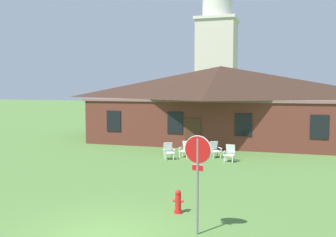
{
  "coord_description": "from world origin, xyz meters",
  "views": [
    {
      "loc": [
        4.78,
        -9.33,
        4.19
      ],
      "look_at": [
        -0.91,
        9.27,
        2.59
      ],
      "focal_mm": 40.32,
      "sensor_mm": 36.0,
      "label": 1
    }
  ],
  "objects_px": {
    "stop_sign": "(198,164)",
    "lawn_chair_right_end": "(230,153)",
    "lawn_chair_middle": "(215,149)",
    "fire_hydrant": "(178,202)",
    "lawn_chair_by_porch": "(168,151)",
    "lawn_chair_near_door": "(186,149)",
    "lawn_chair_left_end": "(198,149)"
  },
  "relations": [
    {
      "from": "lawn_chair_right_end",
      "to": "fire_hydrant",
      "type": "xyz_separation_m",
      "value": [
        -0.46,
        -9.33,
        -0.12
      ]
    },
    {
      "from": "lawn_chair_right_end",
      "to": "fire_hydrant",
      "type": "distance_m",
      "value": 9.34
    },
    {
      "from": "stop_sign",
      "to": "lawn_chair_right_end",
      "type": "relative_size",
      "value": 2.98
    },
    {
      "from": "stop_sign",
      "to": "lawn_chair_by_porch",
      "type": "bearing_deg",
      "value": 111.09
    },
    {
      "from": "lawn_chair_by_porch",
      "to": "lawn_chair_right_end",
      "type": "height_order",
      "value": "same"
    },
    {
      "from": "lawn_chair_right_end",
      "to": "fire_hydrant",
      "type": "bearing_deg",
      "value": -92.82
    },
    {
      "from": "lawn_chair_right_end",
      "to": "lawn_chair_near_door",
      "type": "bearing_deg",
      "value": 167.77
    },
    {
      "from": "stop_sign",
      "to": "lawn_chair_middle",
      "type": "height_order",
      "value": "stop_sign"
    },
    {
      "from": "lawn_chair_left_end",
      "to": "fire_hydrant",
      "type": "bearing_deg",
      "value": -81.28
    },
    {
      "from": "lawn_chair_left_end",
      "to": "lawn_chair_middle",
      "type": "xyz_separation_m",
      "value": [
        0.98,
        0.18,
        0.0
      ]
    },
    {
      "from": "lawn_chair_by_porch",
      "to": "lawn_chair_middle",
      "type": "bearing_deg",
      "value": 27.71
    },
    {
      "from": "lawn_chair_near_door",
      "to": "fire_hydrant",
      "type": "height_order",
      "value": "lawn_chair_near_door"
    },
    {
      "from": "lawn_chair_near_door",
      "to": "lawn_chair_middle",
      "type": "bearing_deg",
      "value": 14.15
    },
    {
      "from": "lawn_chair_left_end",
      "to": "lawn_chair_near_door",
      "type": "bearing_deg",
      "value": -160.96
    },
    {
      "from": "lawn_chair_right_end",
      "to": "lawn_chair_middle",
      "type": "bearing_deg",
      "value": 135.67
    },
    {
      "from": "lawn_chair_middle",
      "to": "lawn_chair_right_end",
      "type": "bearing_deg",
      "value": -44.33
    },
    {
      "from": "lawn_chair_by_porch",
      "to": "lawn_chair_left_end",
      "type": "distance_m",
      "value": 1.91
    },
    {
      "from": "stop_sign",
      "to": "lawn_chair_left_end",
      "type": "xyz_separation_m",
      "value": [
        -2.57,
        11.78,
        -1.53
      ]
    },
    {
      "from": "lawn_chair_left_end",
      "to": "lawn_chair_right_end",
      "type": "height_order",
      "value": "same"
    },
    {
      "from": "lawn_chair_by_porch",
      "to": "lawn_chair_right_end",
      "type": "xyz_separation_m",
      "value": [
        3.55,
        0.3,
        0.0
      ]
    },
    {
      "from": "stop_sign",
      "to": "lawn_chair_near_door",
      "type": "xyz_separation_m",
      "value": [
        -3.29,
        11.54,
        -1.53
      ]
    },
    {
      "from": "lawn_chair_near_door",
      "to": "fire_hydrant",
      "type": "relative_size",
      "value": 1.21
    },
    {
      "from": "fire_hydrant",
      "to": "lawn_chair_middle",
      "type": "bearing_deg",
      "value": 93.23
    },
    {
      "from": "lawn_chair_near_door",
      "to": "lawn_chair_right_end",
      "type": "relative_size",
      "value": 1.0
    },
    {
      "from": "lawn_chair_left_end",
      "to": "fire_hydrant",
      "type": "xyz_separation_m",
      "value": [
        1.56,
        -10.17,
        -0.12
      ]
    },
    {
      "from": "lawn_chair_middle",
      "to": "fire_hydrant",
      "type": "xyz_separation_m",
      "value": [
        0.58,
        -10.35,
        -0.12
      ]
    },
    {
      "from": "lawn_chair_middle",
      "to": "lawn_chair_right_end",
      "type": "distance_m",
      "value": 1.46
    },
    {
      "from": "stop_sign",
      "to": "fire_hydrant",
      "type": "xyz_separation_m",
      "value": [
        -1.01,
        1.61,
        -1.65
      ]
    },
    {
      "from": "lawn_chair_by_porch",
      "to": "lawn_chair_near_door",
      "type": "relative_size",
      "value": 1.0
    },
    {
      "from": "stop_sign",
      "to": "fire_hydrant",
      "type": "bearing_deg",
      "value": 122.14
    },
    {
      "from": "lawn_chair_middle",
      "to": "lawn_chair_right_end",
      "type": "height_order",
      "value": "same"
    },
    {
      "from": "lawn_chair_middle",
      "to": "lawn_chair_right_end",
      "type": "relative_size",
      "value": 1.0
    }
  ]
}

